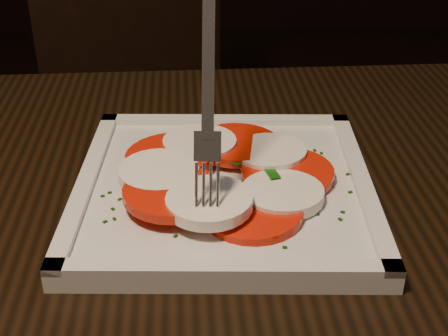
# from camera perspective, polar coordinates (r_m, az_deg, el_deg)

# --- Properties ---
(chair) EXTENTS (0.55, 0.55, 0.93)m
(chair) POSITION_cam_1_polar(r_m,az_deg,el_deg) (1.37, -7.12, 7.67)
(chair) COLOR black
(chair) RESTS_ON ground
(plate) EXTENTS (0.27, 0.27, 0.01)m
(plate) POSITION_cam_1_polar(r_m,az_deg,el_deg) (0.55, 0.00, -2.02)
(plate) COLOR silver
(plate) RESTS_ON table
(caprese_salad) EXTENTS (0.22, 0.20, 0.02)m
(caprese_salad) POSITION_cam_1_polar(r_m,az_deg,el_deg) (0.54, -0.01, -0.47)
(caprese_salad) COLOR red
(caprese_salad) RESTS_ON plate
(fork) EXTENTS (0.04, 0.08, 0.17)m
(fork) POSITION_cam_1_polar(r_m,az_deg,el_deg) (0.48, -1.39, 8.27)
(fork) COLOR white
(fork) RESTS_ON caprese_salad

